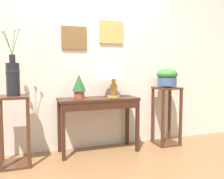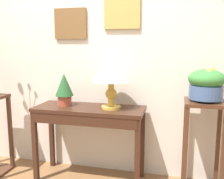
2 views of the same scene
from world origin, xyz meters
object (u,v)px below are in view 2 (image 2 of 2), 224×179
planter_bowl_wide_right (206,84)px  table_lamp (111,72)px  potted_plant_on_console (64,88)px  console_table (89,119)px  pedestal_stand_right (202,148)px

planter_bowl_wide_right → table_lamp: bearing=179.4°
table_lamp → potted_plant_on_console: 0.53m
potted_plant_on_console → planter_bowl_wide_right: bearing=-0.7°
console_table → pedestal_stand_right: size_ratio=1.24×
console_table → planter_bowl_wide_right: (1.10, 0.02, 0.39)m
table_lamp → planter_bowl_wide_right: (0.87, -0.01, -0.09)m
planter_bowl_wide_right → console_table: bearing=-179.2°
table_lamp → potted_plant_on_console: bearing=179.0°
pedestal_stand_right → planter_bowl_wide_right: bearing=-41.7°
console_table → potted_plant_on_console: potted_plant_on_console is taller
table_lamp → console_table: bearing=-174.1°
console_table → planter_bowl_wide_right: size_ratio=3.48×
potted_plant_on_console → table_lamp: bearing=-1.0°
console_table → table_lamp: 0.53m
pedestal_stand_right → planter_bowl_wide_right: size_ratio=2.82×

